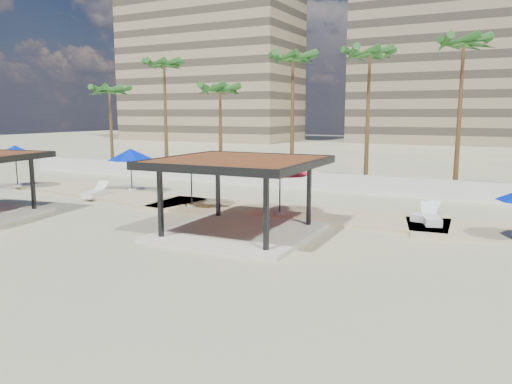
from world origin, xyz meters
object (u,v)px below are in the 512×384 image
Objects in this scene: lounger_c at (430,218)px; lounger_a at (96,193)px; umbrella_c at (280,167)px; lounger_b at (426,215)px; pavilion_central at (238,189)px; umbrella_a at (15,151)px.

lounger_a is at bearing 77.53° from lounger_c.
umbrella_c reaches higher than lounger_b.
lounger_b is at bearing 40.28° from pavilion_central.
lounger_b is at bearing 4.36° from umbrella_a.
pavilion_central is at bearing -11.92° from umbrella_a.
lounger_a is 19.80m from lounger_c.
lounger_c is at bearing 35.44° from pavilion_central.
umbrella_c is 1.74× the size of lounger_a.
umbrella_c is 12.76m from lounger_a.
lounger_a is (-12.46, 3.87, -1.64)m from pavilion_central.
umbrella_a is at bearing 108.95° from lounger_b.
lounger_c is at bearing -99.90° from lounger_a.
lounger_c is (19.73, 1.74, -0.00)m from lounger_a.
umbrella_a is 20.42m from umbrella_c.
lounger_b is (27.27, 2.08, -2.31)m from umbrella_a.
lounger_b is at bearing 18.33° from umbrella_c.
umbrella_a is 0.86× the size of umbrella_c.
pavilion_central is at bearing 110.13° from lounger_c.
umbrella_c reaches higher than lounger_c.
lounger_b is 0.83m from lounger_c.
umbrella_a is 27.71m from lounger_c.
umbrella_a is 1.58× the size of lounger_b.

